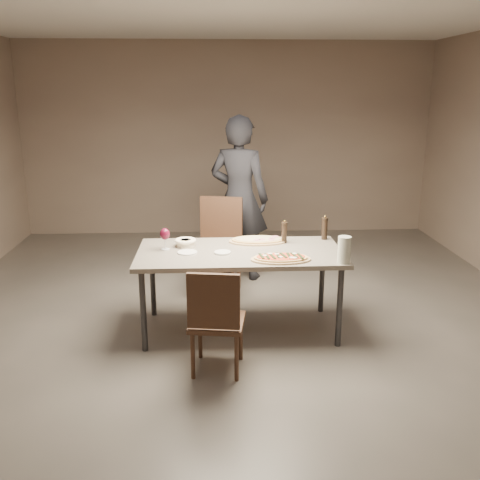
{
  "coord_description": "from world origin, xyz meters",
  "views": [
    {
      "loc": [
        -0.24,
        -4.49,
        2.12
      ],
      "look_at": [
        0.0,
        0.0,
        0.85
      ],
      "focal_mm": 40.0,
      "sensor_mm": 36.0,
      "label": 1
    }
  ],
  "objects_px": {
    "zucchini_pizza": "(281,258)",
    "ham_pizza": "(258,240)",
    "dining_table": "(240,257)",
    "bread_basket": "(186,242)",
    "chair_far": "(219,240)",
    "pepper_mill_left": "(284,232)",
    "carafe": "(344,250)",
    "diner": "(239,198)",
    "chair_near": "(216,316)"
  },
  "relations": [
    {
      "from": "pepper_mill_left",
      "to": "diner",
      "type": "height_order",
      "value": "diner"
    },
    {
      "from": "dining_table",
      "to": "bread_basket",
      "type": "bearing_deg",
      "value": 160.64
    },
    {
      "from": "chair_far",
      "to": "diner",
      "type": "bearing_deg",
      "value": -105.73
    },
    {
      "from": "ham_pizza",
      "to": "diner",
      "type": "relative_size",
      "value": 0.29
    },
    {
      "from": "chair_near",
      "to": "ham_pizza",
      "type": "bearing_deg",
      "value": 77.6
    },
    {
      "from": "pepper_mill_left",
      "to": "chair_far",
      "type": "height_order",
      "value": "chair_far"
    },
    {
      "from": "pepper_mill_left",
      "to": "carafe",
      "type": "relative_size",
      "value": 0.97
    },
    {
      "from": "ham_pizza",
      "to": "chair_far",
      "type": "xyz_separation_m",
      "value": [
        -0.35,
        0.72,
        -0.2
      ]
    },
    {
      "from": "dining_table",
      "to": "chair_far",
      "type": "distance_m",
      "value": 1.03
    },
    {
      "from": "bread_basket",
      "to": "pepper_mill_left",
      "type": "height_order",
      "value": "pepper_mill_left"
    },
    {
      "from": "chair_far",
      "to": "carafe",
      "type": "bearing_deg",
      "value": 138.39
    },
    {
      "from": "zucchini_pizza",
      "to": "dining_table",
      "type": "bearing_deg",
      "value": 129.34
    },
    {
      "from": "chair_far",
      "to": "pepper_mill_left",
      "type": "bearing_deg",
      "value": 140.24
    },
    {
      "from": "carafe",
      "to": "chair_far",
      "type": "distance_m",
      "value": 1.73
    },
    {
      "from": "pepper_mill_left",
      "to": "chair_far",
      "type": "distance_m",
      "value": 1.01
    },
    {
      "from": "ham_pizza",
      "to": "dining_table",
      "type": "bearing_deg",
      "value": -129.01
    },
    {
      "from": "zucchini_pizza",
      "to": "pepper_mill_left",
      "type": "relative_size",
      "value": 2.32
    },
    {
      "from": "dining_table",
      "to": "chair_near",
      "type": "relative_size",
      "value": 2.1
    },
    {
      "from": "dining_table",
      "to": "diner",
      "type": "height_order",
      "value": "diner"
    },
    {
      "from": "pepper_mill_left",
      "to": "chair_near",
      "type": "relative_size",
      "value": 0.25
    },
    {
      "from": "diner",
      "to": "carafe",
      "type": "bearing_deg",
      "value": 134.75
    },
    {
      "from": "ham_pizza",
      "to": "zucchini_pizza",
      "type": "bearing_deg",
      "value": -81.46
    },
    {
      "from": "carafe",
      "to": "chair_near",
      "type": "xyz_separation_m",
      "value": [
        -1.05,
        -0.41,
        -0.38
      ]
    },
    {
      "from": "chair_near",
      "to": "chair_far",
      "type": "relative_size",
      "value": 0.84
    },
    {
      "from": "chair_far",
      "to": "zucchini_pizza",
      "type": "bearing_deg",
      "value": 123.65
    },
    {
      "from": "dining_table",
      "to": "zucchini_pizza",
      "type": "xyz_separation_m",
      "value": [
        0.33,
        -0.28,
        0.07
      ]
    },
    {
      "from": "bread_basket",
      "to": "chair_far",
      "type": "height_order",
      "value": "chair_far"
    },
    {
      "from": "zucchini_pizza",
      "to": "chair_near",
      "type": "distance_m",
      "value": 0.8
    },
    {
      "from": "chair_far",
      "to": "ham_pizza",
      "type": "bearing_deg",
      "value": 128.55
    },
    {
      "from": "carafe",
      "to": "pepper_mill_left",
      "type": "bearing_deg",
      "value": 123.42
    },
    {
      "from": "zucchini_pizza",
      "to": "ham_pizza",
      "type": "bearing_deg",
      "value": 94.23
    },
    {
      "from": "dining_table",
      "to": "pepper_mill_left",
      "type": "xyz_separation_m",
      "value": [
        0.42,
        0.24,
        0.16
      ]
    },
    {
      "from": "zucchini_pizza",
      "to": "chair_far",
      "type": "distance_m",
      "value": 1.39
    },
    {
      "from": "zucchini_pizza",
      "to": "chair_near",
      "type": "bearing_deg",
      "value": -147.25
    },
    {
      "from": "ham_pizza",
      "to": "pepper_mill_left",
      "type": "xyz_separation_m",
      "value": [
        0.24,
        -0.04,
        0.09
      ]
    },
    {
      "from": "bread_basket",
      "to": "chair_far",
      "type": "distance_m",
      "value": 0.92
    },
    {
      "from": "bread_basket",
      "to": "chair_far",
      "type": "xyz_separation_m",
      "value": [
        0.32,
        0.83,
        -0.22
      ]
    },
    {
      "from": "ham_pizza",
      "to": "chair_far",
      "type": "distance_m",
      "value": 0.83
    },
    {
      "from": "bread_basket",
      "to": "chair_far",
      "type": "relative_size",
      "value": 0.19
    },
    {
      "from": "ham_pizza",
      "to": "pepper_mill_left",
      "type": "distance_m",
      "value": 0.26
    },
    {
      "from": "diner",
      "to": "zucchini_pizza",
      "type": "bearing_deg",
      "value": 120.59
    },
    {
      "from": "bread_basket",
      "to": "pepper_mill_left",
      "type": "relative_size",
      "value": 0.89
    },
    {
      "from": "zucchini_pizza",
      "to": "pepper_mill_left",
      "type": "distance_m",
      "value": 0.53
    },
    {
      "from": "diner",
      "to": "chair_near",
      "type": "bearing_deg",
      "value": 104.62
    },
    {
      "from": "zucchini_pizza",
      "to": "pepper_mill_left",
      "type": "bearing_deg",
      "value": 69.49
    },
    {
      "from": "dining_table",
      "to": "pepper_mill_left",
      "type": "bearing_deg",
      "value": 29.52
    },
    {
      "from": "bread_basket",
      "to": "ham_pizza",
      "type": "bearing_deg",
      "value": 9.3
    },
    {
      "from": "zucchini_pizza",
      "to": "carafe",
      "type": "xyz_separation_m",
      "value": [
        0.5,
        -0.1,
        0.09
      ]
    },
    {
      "from": "bread_basket",
      "to": "pepper_mill_left",
      "type": "bearing_deg",
      "value": 4.32
    },
    {
      "from": "zucchini_pizza",
      "to": "ham_pizza",
      "type": "xyz_separation_m",
      "value": [
        -0.14,
        0.56,
        -0.0
      ]
    }
  ]
}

